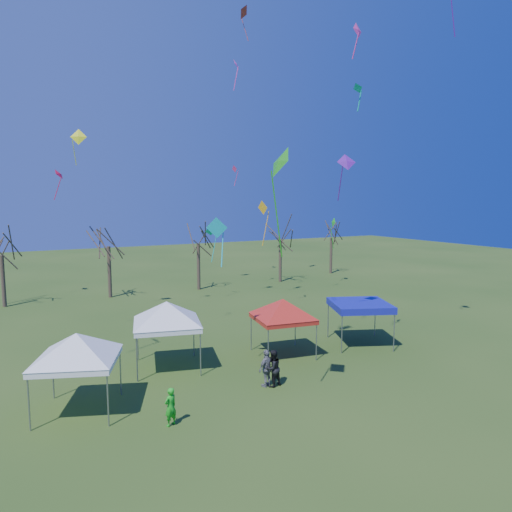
{
  "coord_description": "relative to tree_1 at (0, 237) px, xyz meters",
  "views": [
    {
      "loc": [
        -9.85,
        -17.57,
        8.69
      ],
      "look_at": [
        1.16,
        3.0,
        5.85
      ],
      "focal_mm": 32.0,
      "sensor_mm": 36.0,
      "label": 1
    }
  ],
  "objects": [
    {
      "name": "kite_19",
      "position": [
        19.91,
        -2.44,
        5.85
      ],
      "size": [
        0.52,
        0.77,
        1.99
      ],
      "rotation": [
        0.0,
        0.0,
        1.78
      ],
      "color": "#D22E6E",
      "rests_on": "ground"
    },
    {
      "name": "kite_6",
      "position": [
        21.41,
        -1.38,
        20.67
      ],
      "size": [
        1.55,
        1.47,
        3.24
      ],
      "rotation": [
        0.0,
        0.0,
        3.85
      ],
      "color": "red",
      "rests_on": "ground"
    },
    {
      "name": "tree_1",
      "position": [
        0.0,
        0.0,
        0.0
      ],
      "size": [
        3.42,
        3.42,
        7.54
      ],
      "color": "#3D2D21",
      "rests_on": "ground"
    },
    {
      "name": "kite_5",
      "position": [
        9.8,
        -27.46,
        4.28
      ],
      "size": [
        0.85,
        1.36,
        4.2
      ],
      "rotation": [
        0.0,
        0.0,
        4.6
      ],
      "color": "#229617",
      "rests_on": "ground"
    },
    {
      "name": "kite_9",
      "position": [
        16.8,
        -23.53,
        8.52
      ],
      "size": [
        0.48,
        0.63,
        1.44
      ],
      "rotation": [
        0.0,
        0.0,
        1.74
      ],
      "color": "#0BB292",
      "rests_on": "ground"
    },
    {
      "name": "tree_5",
      "position": [
        34.49,
        1.42,
        -0.06
      ],
      "size": [
        3.39,
        3.39,
        7.46
      ],
      "color": "#3D2D21",
      "rests_on": "ground"
    },
    {
      "name": "kite_27",
      "position": [
        16.04,
        -23.67,
        4.82
      ],
      "size": [
        1.13,
        0.89,
        2.41
      ],
      "rotation": [
        0.0,
        0.0,
        5.94
      ],
      "color": "#6017A1",
      "rests_on": "ground"
    },
    {
      "name": "tent_red",
      "position": [
        14.01,
        -20.93,
        -2.77
      ],
      "size": [
        4.2,
        4.2,
        3.75
      ],
      "rotation": [
        0.0,
        0.0,
        -0.16
      ],
      "color": "gray",
      "rests_on": "ground"
    },
    {
      "name": "kite_22",
      "position": [
        16.09,
        -5.33,
        0.1
      ],
      "size": [
        1.15,
        1.18,
        2.95
      ],
      "rotation": [
        0.0,
        0.0,
        2.19
      ],
      "color": "#0CB599",
      "rests_on": "ground"
    },
    {
      "name": "person_grey",
      "position": [
        11.08,
        -24.31,
        -4.91
      ],
      "size": [
        1.12,
        0.75,
        1.77
      ],
      "primitive_type": "imported",
      "rotation": [
        0.0,
        0.0,
        3.48
      ],
      "color": "slate",
      "rests_on": "ground"
    },
    {
      "name": "kite_25",
      "position": [
        16.01,
        -24.31,
        10.97
      ],
      "size": [
        0.79,
        0.47,
        1.72
      ],
      "rotation": [
        0.0,
        0.0,
        0.33
      ],
      "color": "#F4369A",
      "rests_on": "ground"
    },
    {
      "name": "kite_12",
      "position": [
        30.01,
        -4.63,
        0.64
      ],
      "size": [
        0.54,
        1.07,
        3.27
      ],
      "rotation": [
        0.0,
        0.0,
        4.46
      ],
      "color": "#1CA519",
      "rests_on": "ground"
    },
    {
      "name": "tree_4",
      "position": [
        26.12,
        -0.65,
        0.27
      ],
      "size": [
        3.58,
        3.58,
        7.89
      ],
      "color": "#3D2D21",
      "rests_on": "ground"
    },
    {
      "name": "person_dark",
      "position": [
        11.33,
        -24.44,
        -4.92
      ],
      "size": [
        0.97,
        0.83,
        1.75
      ],
      "primitive_type": "imported",
      "rotation": [
        0.0,
        0.0,
        3.36
      ],
      "color": "black",
      "rests_on": "ground"
    },
    {
      "name": "tent_white_west",
      "position": [
        2.95,
        -22.9,
        -2.68
      ],
      "size": [
        4.09,
        4.09,
        3.86
      ],
      "rotation": [
        0.0,
        0.0,
        -0.37
      ],
      "color": "gray",
      "rests_on": "ground"
    },
    {
      "name": "kite_17",
      "position": [
        16.23,
        -14.66,
        2.36
      ],
      "size": [
        0.6,
        1.03,
        3.12
      ],
      "rotation": [
        0.0,
        0.0,
        1.76
      ],
      "color": "gold",
      "rests_on": "ground"
    },
    {
      "name": "tent_blue",
      "position": [
        19.16,
        -21.44,
        -3.4
      ],
      "size": [
        4.32,
        4.32,
        2.6
      ],
      "rotation": [
        0.0,
        0.0,
        -0.39
      ],
      "color": "gray",
      "rests_on": "ground"
    },
    {
      "name": "tree_3",
      "position": [
        16.8,
        -0.6,
        0.29
      ],
      "size": [
        3.59,
        3.59,
        7.91
      ],
      "color": "#3D2D21",
      "rests_on": "ground"
    },
    {
      "name": "kite_18",
      "position": [
        14.51,
        -14.09,
        11.73
      ],
      "size": [
        0.83,
        0.86,
        2.04
      ],
      "rotation": [
        0.0,
        0.0,
        0.84
      ],
      "color": "#FF38B9",
      "rests_on": "ground"
    },
    {
      "name": "person_green",
      "position": [
        5.92,
        -25.83,
        -5.03
      ],
      "size": [
        0.65,
        0.56,
        1.52
      ],
      "primitive_type": "imported",
      "rotation": [
        0.0,
        0.0,
        3.56
      ],
      "color": "green",
      "rests_on": "ground"
    },
    {
      "name": "ground",
      "position": [
        10.77,
        -24.65,
        -5.79
      ],
      "size": [
        140.0,
        140.0,
        0.0
      ],
      "primitive_type": "plane",
      "color": "#2A4B18",
      "rests_on": "ground"
    },
    {
      "name": "tree_2",
      "position": [
        8.4,
        -0.27,
        0.5
      ],
      "size": [
        3.71,
        3.71,
        8.18
      ],
      "color": "#3D2D21",
      "rests_on": "ground"
    },
    {
      "name": "kite_1",
      "position": [
        9.62,
        -21.97,
        1.58
      ],
      "size": [
        1.05,
        0.87,
        2.42
      ],
      "rotation": [
        0.0,
        0.0,
        2.53
      ],
      "color": "#0DBDD1",
      "rests_on": "ground"
    },
    {
      "name": "kite_11",
      "position": [
        5.32,
        -7.76,
        7.29
      ],
      "size": [
        1.15,
        0.81,
        2.52
      ],
      "rotation": [
        0.0,
        0.0,
        5.88
      ],
      "color": "#F2FF1A",
      "rests_on": "ground"
    },
    {
      "name": "tent_white_mid",
      "position": [
        7.69,
        -19.78,
        -2.5
      ],
      "size": [
        4.49,
        4.49,
        4.08
      ],
      "rotation": [
        0.0,
        0.0,
        -0.25
      ],
      "color": "gray",
      "rests_on": "ground"
    },
    {
      "name": "kite_13",
      "position": [
        4.48,
        -1.9,
        5.0
      ],
      "size": [
        1.11,
        1.21,
        2.52
      ],
      "rotation": [
        0.0,
        0.0,
        1.01
      ],
      "color": "red",
      "rests_on": "ground"
    }
  ]
}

